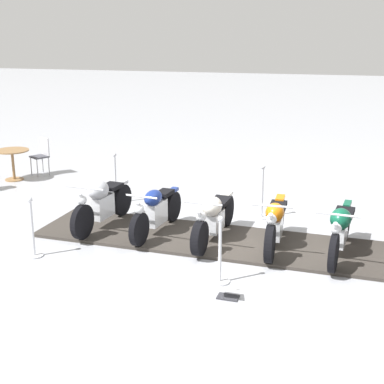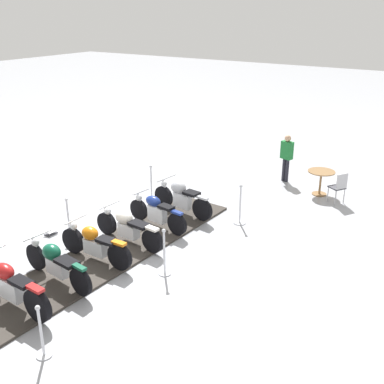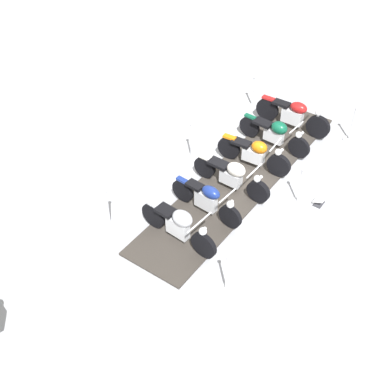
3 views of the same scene
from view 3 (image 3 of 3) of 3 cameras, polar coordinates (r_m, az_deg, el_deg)
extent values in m
plane|color=#A8AAB2|center=(13.47, 5.55, 1.53)|extent=(80.00, 80.00, 0.00)
cube|color=#38332D|center=(13.45, 5.56, 1.63)|extent=(7.88, 2.10, 0.06)
cylinder|color=black|center=(11.14, 1.31, -5.97)|extent=(0.19, 0.66, 0.65)
cylinder|color=black|center=(11.83, -4.32, -2.62)|extent=(0.19, 0.66, 0.65)
cube|color=silver|center=(11.41, -1.60, -4.00)|extent=(0.26, 0.58, 0.44)
ellipsoid|color=#B7BAC1|center=(11.09, -1.08, -2.97)|extent=(0.42, 0.54, 0.36)
cube|color=black|center=(11.36, -2.97, -2.07)|extent=(0.38, 0.47, 0.08)
cube|color=#B7BAC1|center=(11.59, -4.41, -1.35)|extent=(0.17, 0.37, 0.06)
cylinder|color=silver|center=(10.96, 1.07, -4.83)|extent=(0.10, 0.26, 0.56)
cylinder|color=silver|center=(10.75, 0.82, -3.43)|extent=(0.79, 0.13, 0.04)
sphere|color=silver|center=(10.85, 1.22, -4.42)|extent=(0.18, 0.18, 0.18)
cylinder|color=black|center=(11.83, 4.29, -2.76)|extent=(0.18, 0.61, 0.60)
cylinder|color=black|center=(12.48, -1.03, 0.15)|extent=(0.18, 0.61, 0.60)
cube|color=silver|center=(12.08, 1.56, -0.97)|extent=(0.27, 0.58, 0.44)
ellipsoid|color=navy|center=(11.79, 2.13, -0.04)|extent=(0.34, 0.52, 0.28)
cube|color=black|center=(12.05, 0.32, 0.77)|extent=(0.31, 0.44, 0.08)
cube|color=navy|center=(12.27, -1.05, 1.32)|extent=(0.17, 0.34, 0.06)
cylinder|color=silver|center=(11.68, 4.12, -1.73)|extent=(0.10, 0.25, 0.52)
cylinder|color=silver|center=(11.49, 3.95, -0.44)|extent=(0.61, 0.11, 0.04)
sphere|color=silver|center=(11.59, 4.30, -1.39)|extent=(0.18, 0.18, 0.18)
cylinder|color=black|center=(12.56, 7.43, 0.06)|extent=(0.19, 0.61, 0.60)
cylinder|color=black|center=(13.21, 1.44, 2.82)|extent=(0.19, 0.61, 0.60)
cube|color=silver|center=(12.84, 4.37, 1.61)|extent=(0.30, 0.57, 0.35)
ellipsoid|color=silver|center=(12.58, 4.97, 2.51)|extent=(0.39, 0.53, 0.35)
cube|color=black|center=(12.82, 3.01, 3.21)|extent=(0.36, 0.56, 0.08)
cube|color=silver|center=(13.00, 1.46, 3.96)|extent=(0.19, 0.34, 0.06)
cylinder|color=silver|center=(12.42, 7.20, 1.10)|extent=(0.09, 0.32, 0.51)
cylinder|color=silver|center=(12.26, 6.99, 2.38)|extent=(0.68, 0.09, 0.04)
sphere|color=silver|center=(12.34, 7.31, 1.48)|extent=(0.18, 0.18, 0.18)
cylinder|color=black|center=(13.41, 9.68, 2.95)|extent=(0.13, 0.64, 0.64)
cylinder|color=black|center=(13.88, 4.15, 4.96)|extent=(0.13, 0.64, 0.64)
cube|color=silver|center=(13.60, 6.88, 4.10)|extent=(0.24, 0.59, 0.36)
ellipsoid|color=#D16B0F|center=(13.37, 7.55, 4.99)|extent=(0.32, 0.44, 0.32)
cube|color=black|center=(13.57, 5.53, 5.53)|extent=(0.29, 0.51, 0.08)
cube|color=#D16B0F|center=(13.67, 4.22, 6.14)|extent=(0.16, 0.35, 0.06)
cylinder|color=silver|center=(13.27, 9.49, 3.99)|extent=(0.07, 0.30, 0.54)
cylinder|color=silver|center=(13.10, 9.33, 5.26)|extent=(0.68, 0.04, 0.04)
sphere|color=silver|center=(13.19, 9.63, 4.42)|extent=(0.18, 0.18, 0.18)
cylinder|color=black|center=(14.16, 11.87, 4.89)|extent=(0.17, 0.63, 0.63)
cylinder|color=black|center=(14.78, 6.44, 7.27)|extent=(0.17, 0.63, 0.63)
cube|color=silver|center=(14.43, 9.12, 6.23)|extent=(0.25, 0.59, 0.35)
ellipsoid|color=#0F5138|center=(14.20, 9.75, 7.09)|extent=(0.40, 0.51, 0.35)
cube|color=black|center=(14.43, 7.93, 7.68)|extent=(0.37, 0.56, 0.08)
cube|color=#0F5138|center=(14.59, 6.54, 8.38)|extent=(0.16, 0.36, 0.06)
cylinder|color=silver|center=(14.04, 11.73, 5.90)|extent=(0.10, 0.31, 0.53)
cylinder|color=silver|center=(13.89, 11.61, 7.12)|extent=(0.71, 0.12, 0.04)
sphere|color=silver|center=(13.96, 11.86, 6.29)|extent=(0.18, 0.18, 0.18)
cylinder|color=black|center=(15.05, 13.92, 7.08)|extent=(0.17, 0.70, 0.70)
cylinder|color=black|center=(15.57, 8.42, 9.14)|extent=(0.17, 0.70, 0.70)
cube|color=silver|center=(15.26, 11.16, 8.31)|extent=(0.27, 0.63, 0.42)
ellipsoid|color=#AD1919|center=(15.03, 11.85, 9.22)|extent=(0.34, 0.53, 0.31)
cube|color=black|center=(15.24, 9.98, 9.74)|extent=(0.31, 0.51, 0.08)
cube|color=#AD1919|center=(15.38, 8.56, 10.34)|extent=(0.18, 0.39, 0.06)
cylinder|color=silver|center=(14.92, 13.80, 8.13)|extent=(0.09, 0.32, 0.59)
cylinder|color=silver|center=(14.76, 13.72, 9.40)|extent=(0.79, 0.08, 0.04)
sphere|color=silver|center=(14.83, 13.95, 8.62)|extent=(0.18, 0.18, 0.18)
cylinder|color=silver|center=(14.13, -0.08, 4.00)|extent=(0.29, 0.29, 0.03)
cylinder|color=silver|center=(13.82, -0.08, 5.73)|extent=(0.05, 0.05, 1.02)
sphere|color=silver|center=(13.52, -0.08, 7.63)|extent=(0.09, 0.09, 0.09)
cylinder|color=silver|center=(12.95, 11.69, -1.09)|extent=(0.31, 0.31, 0.03)
cylinder|color=silver|center=(12.63, 11.99, 0.59)|extent=(0.05, 0.05, 0.98)
sphere|color=silver|center=(12.31, 12.32, 2.45)|extent=(0.09, 0.09, 0.09)
cylinder|color=silver|center=(15.48, 17.15, 5.66)|extent=(0.36, 0.36, 0.03)
cylinder|color=silver|center=(15.21, 17.52, 7.21)|extent=(0.05, 0.05, 0.99)
sphere|color=silver|center=(14.94, 17.93, 8.90)|extent=(0.09, 0.09, 0.09)
cylinder|color=silver|center=(10.86, 3.79, -10.73)|extent=(0.31, 0.31, 0.03)
cylinder|color=silver|center=(10.48, 3.91, -9.06)|extent=(0.05, 0.05, 0.96)
sphere|color=silver|center=(10.09, 4.04, -7.18)|extent=(0.09, 0.09, 0.09)
cylinder|color=silver|center=(12.24, -9.13, -3.69)|extent=(0.36, 0.36, 0.03)
cylinder|color=silver|center=(11.88, -9.40, -1.86)|extent=(0.05, 0.05, 1.04)
sphere|color=silver|center=(11.51, -9.70, 0.17)|extent=(0.09, 0.09, 0.09)
cylinder|color=silver|center=(16.48, 6.71, 9.64)|extent=(0.29, 0.29, 0.03)
cylinder|color=silver|center=(16.24, 6.84, 11.08)|extent=(0.05, 0.05, 0.93)
sphere|color=silver|center=(16.00, 6.99, 12.63)|extent=(0.09, 0.09, 0.09)
cube|color=#333338|center=(13.03, 14.00, -1.26)|extent=(0.32, 0.22, 0.02)
cube|color=white|center=(12.94, 14.10, -0.81)|extent=(0.30, 0.27, 0.12)
camera|label=1|loc=(12.97, 51.04, 3.49)|focal=52.38mm
camera|label=2|loc=(20.66, -2.50, 33.01)|focal=43.71mm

